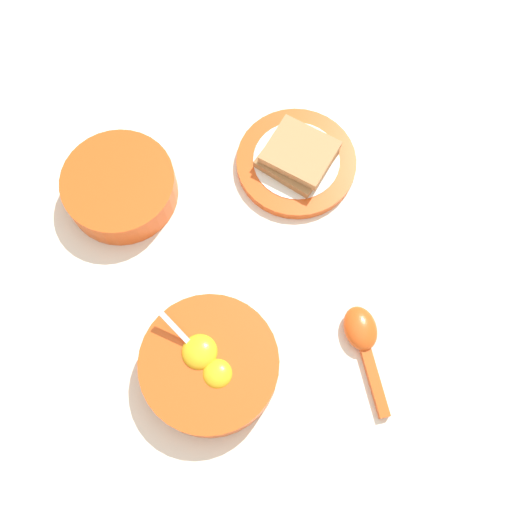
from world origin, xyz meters
TOP-DOWN VIEW (x-y plane):
  - ground_plane at (0.00, 0.00)m, footprint 3.00×3.00m
  - egg_bowl at (-0.07, 0.11)m, footprint 0.18×0.18m
  - toast_plate at (0.16, -0.12)m, footprint 0.18×0.18m
  - toast_sandwich at (0.16, -0.12)m, footprint 0.12×0.13m
  - soup_spoon at (-0.11, -0.09)m, footprint 0.15×0.06m
  - congee_bowl at (0.21, 0.13)m, footprint 0.16×0.16m

SIDE VIEW (x-z plane):
  - ground_plane at x=0.00m, z-range 0.00..0.00m
  - toast_plate at x=0.16m, z-range 0.00..0.02m
  - soup_spoon at x=-0.11m, z-range 0.00..0.03m
  - egg_bowl at x=-0.07m, z-range -0.01..0.06m
  - congee_bowl at x=0.21m, z-range 0.00..0.05m
  - toast_sandwich at x=0.16m, z-range 0.02..0.04m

